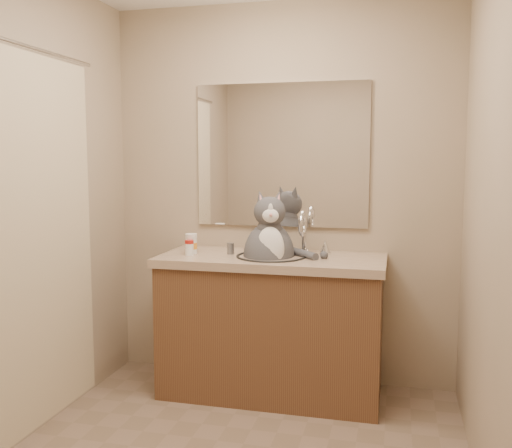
{
  "coord_description": "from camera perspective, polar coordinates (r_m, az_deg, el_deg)",
  "views": [
    {
      "loc": [
        0.72,
        -2.32,
        1.42
      ],
      "look_at": [
        -0.02,
        0.65,
        1.08
      ],
      "focal_mm": 40.0,
      "sensor_mm": 36.0,
      "label": 1
    }
  ],
  "objects": [
    {
      "name": "cat",
      "position": [
        3.4,
        1.36,
        -2.65
      ],
      "size": [
        0.5,
        0.41,
        0.61
      ],
      "rotation": [
        0.0,
        0.0,
        0.29
      ],
      "color": "#4E4E53",
      "rests_on": "vanity"
    },
    {
      "name": "grey_canister",
      "position": [
        3.48,
        -2.56,
        -2.47
      ],
      "size": [
        0.06,
        0.06,
        0.07
      ],
      "rotation": [
        0.0,
        0.0,
        0.35
      ],
      "color": "slate",
      "rests_on": "vanity"
    },
    {
      "name": "mirror",
      "position": [
        3.62,
        2.54,
        6.88
      ],
      "size": [
        1.1,
        0.02,
        0.9
      ],
      "primitive_type": "cube",
      "color": "white",
      "rests_on": "room"
    },
    {
      "name": "pill_bottle_redcap",
      "position": [
        3.46,
        -6.68,
        -2.35
      ],
      "size": [
        0.06,
        0.06,
        0.09
      ],
      "rotation": [
        0.0,
        0.0,
        0.12
      ],
      "color": "white",
      "rests_on": "vanity"
    },
    {
      "name": "pill_bottle_orange",
      "position": [
        3.51,
        -6.49,
        -2.01
      ],
      "size": [
        0.09,
        0.09,
        0.12
      ],
      "rotation": [
        0.0,
        0.0,
        0.42
      ],
      "color": "white",
      "rests_on": "vanity"
    },
    {
      "name": "vanity",
      "position": [
        3.5,
        1.57,
        -9.81
      ],
      "size": [
        1.34,
        0.59,
        1.12
      ],
      "color": "brown",
      "rests_on": "ground"
    },
    {
      "name": "shower_curtain",
      "position": [
        3.02,
        -22.05,
        -1.49
      ],
      "size": [
        0.02,
        1.3,
        1.93
      ],
      "color": "beige",
      "rests_on": "ground"
    },
    {
      "name": "room",
      "position": [
        2.44,
        -3.27,
        1.18
      ],
      "size": [
        2.22,
        2.52,
        2.42
      ],
      "color": "#806A58",
      "rests_on": "ground"
    }
  ]
}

